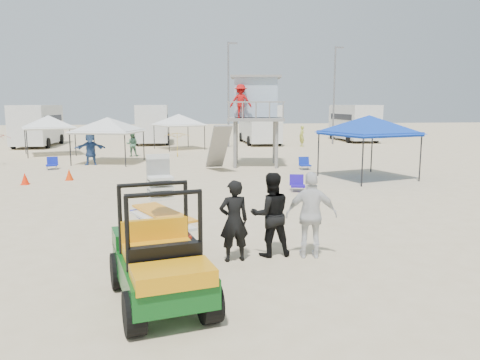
{
  "coord_description": "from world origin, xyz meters",
  "views": [
    {
      "loc": [
        -1.26,
        -9.37,
        3.33
      ],
      "look_at": [
        0.5,
        3.0,
        1.3
      ],
      "focal_mm": 35.0,
      "sensor_mm": 36.0,
      "label": 1
    }
  ],
  "objects": [
    {
      "name": "cone_near",
      "position": [
        -7.46,
        11.0,
        0.25
      ],
      "size": [
        0.34,
        0.34,
        0.5
      ],
      "primitive_type": "cone",
      "color": "#F82707",
      "rests_on": "ground"
    },
    {
      "name": "rv_mid_left",
      "position": [
        -3.0,
        31.49,
        1.8
      ],
      "size": [
        2.65,
        6.5,
        3.25
      ],
      "color": "silver",
      "rests_on": "ground"
    },
    {
      "name": "man_mid",
      "position": [
        0.82,
        0.46,
        0.93
      ],
      "size": [
        0.95,
        0.76,
        1.87
      ],
      "primitive_type": "imported",
      "rotation": [
        0.0,
        0.0,
        3.2
      ],
      "color": "black",
      "rests_on": "ground"
    },
    {
      "name": "umbrella_b",
      "position": [
        -1.03,
        20.57,
        0.8
      ],
      "size": [
        1.92,
        1.95,
        1.6
      ],
      "primitive_type": "imported",
      "rotation": [
        0.0,
        0.0,
        0.1
      ],
      "color": "gold",
      "rests_on": "ground"
    },
    {
      "name": "rv_far_right",
      "position": [
        15.0,
        31.49,
        1.8
      ],
      "size": [
        2.64,
        6.6,
        3.25
      ],
      "color": "silver",
      "rests_on": "ground"
    },
    {
      "name": "beach_chair_a",
      "position": [
        -7.51,
        15.7,
        0.31
      ],
      "size": [
        0.67,
        0.72,
        0.64
      ],
      "color": "#0F1DA3",
      "rests_on": "ground"
    },
    {
      "name": "surf_trailer",
      "position": [
        -1.54,
        0.51,
        0.82
      ],
      "size": [
        1.59,
        2.39,
        2.01
      ],
      "color": "black",
      "rests_on": "ground"
    },
    {
      "name": "rv_far_left",
      "position": [
        -12.0,
        29.99,
        1.8
      ],
      "size": [
        2.64,
        6.8,
        3.25
      ],
      "color": "silver",
      "rests_on": "ground"
    },
    {
      "name": "canopy_blue",
      "position": [
        7.36,
        10.52,
        2.7
      ],
      "size": [
        4.12,
        4.12,
        3.25
      ],
      "color": "black",
      "rests_on": "ground"
    },
    {
      "name": "lifeguard_tower",
      "position": [
        3.06,
        15.75,
        3.51
      ],
      "size": [
        3.38,
        3.38,
        4.71
      ],
      "color": "gray",
      "rests_on": "ground"
    },
    {
      "name": "distant_beachgoers",
      "position": [
        -3.19,
        19.68,
        0.85
      ],
      "size": [
        15.7,
        10.0,
        1.79
      ],
      "color": "#305191",
      "rests_on": "ground"
    },
    {
      "name": "canopy_white_a",
      "position": [
        -4.95,
        18.11,
        2.45
      ],
      "size": [
        3.99,
        3.99,
        3.0
      ],
      "color": "black",
      "rests_on": "ground"
    },
    {
      "name": "beach_chair_b",
      "position": [
        3.44,
        7.94,
        0.31
      ],
      "size": [
        0.65,
        0.7,
        0.64
      ],
      "color": "#210E9D",
      "rests_on": "ground"
    },
    {
      "name": "utility_cart",
      "position": [
        -1.55,
        -1.83,
        0.92
      ],
      "size": [
        1.82,
        2.82,
        1.98
      ],
      "color": "#0B4814",
      "rests_on": "ground"
    },
    {
      "name": "cone_far",
      "position": [
        -5.88,
        11.93,
        0.25
      ],
      "size": [
        0.34,
        0.34,
        0.5
      ],
      "primitive_type": "cone",
      "color": "#EF3907",
      "rests_on": "ground"
    },
    {
      "name": "beach_chair_c",
      "position": [
        5.4,
        13.85,
        0.31
      ],
      "size": [
        0.55,
        0.59,
        0.64
      ],
      "color": "#0E27A1",
      "rests_on": "ground"
    },
    {
      "name": "ground",
      "position": [
        0.0,
        0.0,
        0.0
      ],
      "size": [
        140.0,
        140.0,
        0.0
      ],
      "primitive_type": "plane",
      "color": "beige",
      "rests_on": "ground"
    },
    {
      "name": "light_pole_right",
      "position": [
        12.0,
        28.5,
        4.0
      ],
      "size": [
        0.14,
        0.14,
        8.0
      ],
      "primitive_type": "cylinder",
      "color": "slate",
      "rests_on": "ground"
    },
    {
      "name": "rv_mid_right",
      "position": [
        6.0,
        29.99,
        1.8
      ],
      "size": [
        2.64,
        7.0,
        3.25
      ],
      "color": "silver",
      "rests_on": "ground"
    },
    {
      "name": "light_pole_left",
      "position": [
        3.0,
        27.0,
        4.0
      ],
      "size": [
        0.14,
        0.14,
        8.0
      ],
      "primitive_type": "cylinder",
      "color": "slate",
      "rests_on": "ground"
    },
    {
      "name": "man_right",
      "position": [
        1.67,
        0.21,
        0.95
      ],
      "size": [
        1.18,
        0.65,
        1.9
      ],
      "primitive_type": "imported",
      "rotation": [
        0.0,
        0.0,
        2.97
      ],
      "color": "silver",
      "rests_on": "ground"
    },
    {
      "name": "canopy_white_b",
      "position": [
        -9.37,
        22.93,
        2.46
      ],
      "size": [
        3.82,
        3.82,
        3.01
      ],
      "color": "black",
      "rests_on": "ground"
    },
    {
      "name": "canopy_white_c",
      "position": [
        -0.86,
        25.74,
        2.47
      ],
      "size": [
        3.92,
        3.92,
        3.02
      ],
      "color": "black",
      "rests_on": "ground"
    },
    {
      "name": "man_left",
      "position": [
        -0.03,
        0.21,
        0.88
      ],
      "size": [
        0.7,
        0.51,
        1.76
      ],
      "primitive_type": "imported",
      "rotation": [
        0.0,
        0.0,
        3.28
      ],
      "color": "black",
      "rests_on": "ground"
    }
  ]
}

